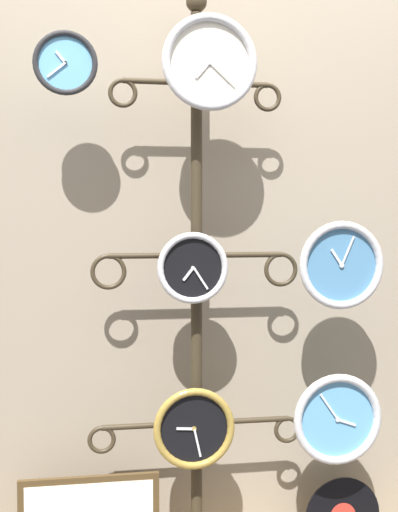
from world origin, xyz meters
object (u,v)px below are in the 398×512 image
object	(u,v)px
display_stand	(197,400)
clock_middle_right	(341,265)
clock_bottom_right	(337,419)
clock_top_left	(65,63)
clock_bottom_center	(194,428)
clock_top_center	(210,62)
clock_middle_center	(193,268)

from	to	relation	value
display_stand	clock_middle_right	xyz separation A→B (m)	(0.49, -0.10, 0.48)
display_stand	clock_bottom_right	world-z (taller)	display_stand
display_stand	clock_top_left	bearing A→B (deg)	-169.46
clock_top_left	clock_bottom_center	world-z (taller)	clock_top_left
clock_bottom_center	clock_bottom_right	distance (m)	0.51
clock_top_left	clock_top_center	bearing A→B (deg)	-3.56
clock_top_left	clock_middle_right	bearing A→B (deg)	-1.34
display_stand	clock_middle_center	distance (m)	0.48
clock_top_center	clock_middle_right	size ratio (longest dim) A/B	1.04
clock_top_left	clock_bottom_right	bearing A→B (deg)	-1.05
clock_top_left	clock_middle_center	bearing A→B (deg)	0.62
clock_top_left	clock_middle_center	size ratio (longest dim) A/B	0.86
clock_bottom_right	clock_middle_right	bearing A→B (deg)	-38.47
display_stand	clock_bottom_center	distance (m)	0.11
clock_middle_right	clock_bottom_center	distance (m)	0.76
clock_top_center	clock_middle_center	size ratio (longest dim) A/B	1.32
display_stand	clock_top_left	world-z (taller)	display_stand
clock_middle_center	clock_bottom_right	xyz separation A→B (m)	(0.51, -0.02, -0.54)
clock_bottom_center	clock_bottom_right	world-z (taller)	clock_bottom_right
clock_top_left	clock_middle_right	world-z (taller)	clock_top_left
clock_bottom_center	clock_bottom_right	bearing A→B (deg)	-1.75
clock_middle_center	clock_bottom_right	distance (m)	0.74
clock_top_center	clock_bottom_right	distance (m)	1.30
clock_middle_right	clock_middle_center	bearing A→B (deg)	177.08
clock_middle_right	clock_bottom_center	size ratio (longest dim) A/B	1.09
clock_middle_center	clock_middle_right	world-z (taller)	clock_middle_right
clock_top_center	clock_bottom_center	distance (m)	1.23
clock_top_center	clock_middle_center	distance (m)	0.68
clock_bottom_center	clock_middle_right	bearing A→B (deg)	-2.26
clock_middle_center	display_stand	bearing A→B (deg)	70.83
clock_bottom_center	clock_middle_center	bearing A→B (deg)	118.99
display_stand	clock_middle_right	world-z (taller)	display_stand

